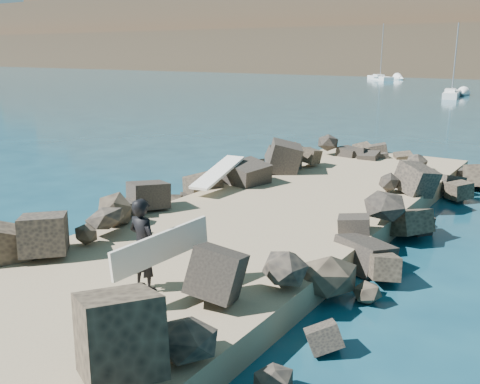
{
  "coord_description": "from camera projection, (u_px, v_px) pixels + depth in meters",
  "views": [
    {
      "loc": [
        7.07,
        -11.58,
        4.87
      ],
      "look_at": [
        0.0,
        -1.0,
        1.5
      ],
      "focal_mm": 40.0,
      "sensor_mm": 36.0,
      "label": 1
    }
  ],
  "objects": [
    {
      "name": "riprap_right",
      "position": [
        339.0,
        261.0,
        11.45
      ],
      "size": [
        2.6,
        22.0,
        1.0
      ],
      "primitive_type": "cube",
      "color": "black",
      "rests_on": "ground"
    },
    {
      "name": "ground",
      "position": [
        261.0,
        238.0,
        14.35
      ],
      "size": [
        800.0,
        800.0,
        0.0
      ],
      "primitive_type": "plane",
      "color": "#0F384C",
      "rests_on": "ground"
    },
    {
      "name": "jetty",
      "position": [
        217.0,
        250.0,
        12.66
      ],
      "size": [
        6.0,
        26.0,
        0.6
      ],
      "primitive_type": "cube",
      "color": "#8C7759",
      "rests_on": "ground"
    },
    {
      "name": "surfboard_resting",
      "position": [
        218.0,
        176.0,
        16.89
      ],
      "size": [
        0.94,
        2.6,
        0.08
      ],
      "primitive_type": "cube",
      "rotation": [
        0.0,
        0.0,
        0.12
      ],
      "color": "white",
      "rests_on": "riprap_left"
    },
    {
      "name": "surfer_with_board",
      "position": [
        146.0,
        245.0,
        9.64
      ],
      "size": [
        0.99,
        2.14,
        1.74
      ],
      "color": "black",
      "rests_on": "jetty"
    },
    {
      "name": "sailboat_e",
      "position": [
        380.0,
        78.0,
        91.38
      ],
      "size": [
        6.43,
        7.17,
        9.45
      ],
      "color": "white",
      "rests_on": "ground"
    },
    {
      "name": "sailboat_a",
      "position": [
        451.0,
        94.0,
        57.24
      ],
      "size": [
        2.4,
        6.59,
        7.85
      ],
      "color": "white",
      "rests_on": "ground"
    },
    {
      "name": "riprap_left",
      "position": [
        142.0,
        216.0,
        14.57
      ],
      "size": [
        2.6,
        22.0,
        1.0
      ],
      "primitive_type": "cube",
      "color": "black",
      "rests_on": "ground"
    }
  ]
}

